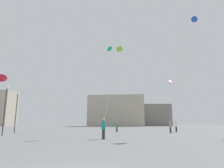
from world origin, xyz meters
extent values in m
cylinder|color=#2D2D33|center=(8.19, 23.94, 0.37)|extent=(0.24, 0.24, 0.74)
cylinder|color=gray|center=(8.19, 23.94, 1.07)|extent=(0.36, 0.36, 0.65)
sphere|color=tan|center=(8.19, 23.94, 1.51)|extent=(0.24, 0.24, 0.24)
cylinder|color=#2D2D33|center=(9.95, 27.50, 0.39)|extent=(0.25, 0.25, 0.78)
cylinder|color=white|center=(9.95, 27.50, 1.12)|extent=(0.37, 0.37, 0.68)
sphere|color=tan|center=(9.95, 27.50, 1.58)|extent=(0.25, 0.25, 0.25)
cylinder|color=#2D2D33|center=(0.52, 26.99, 0.37)|extent=(0.24, 0.24, 0.74)
cylinder|color=#388C47|center=(0.52, 26.99, 1.06)|extent=(0.35, 0.35, 0.64)
sphere|color=tan|center=(0.52, 26.99, 1.50)|extent=(0.24, 0.24, 0.24)
cylinder|color=#2D2D33|center=(-0.28, 12.80, 0.41)|extent=(0.27, 0.27, 0.82)
cylinder|color=teal|center=(-0.28, 12.80, 1.18)|extent=(0.39, 0.39, 0.71)
sphere|color=tan|center=(-0.28, 12.80, 1.67)|extent=(0.27, 0.27, 0.27)
cone|color=red|center=(-11.13, 14.28, 6.03)|extent=(1.57, 1.54, 0.73)
sphere|color=red|center=(-11.23, 14.38, 5.82)|extent=(0.10, 0.10, 0.10)
sphere|color=red|center=(-11.33, 14.47, 5.61)|extent=(0.10, 0.10, 0.10)
cylinder|color=silver|center=(-5.70, 13.54, 3.66)|extent=(10.86, 1.51, 4.74)
pyramid|color=#8CD12D|center=(1.09, 18.16, 10.42)|extent=(0.99, 1.04, 0.52)
sphere|color=#8CD12D|center=(1.19, 18.03, 10.19)|extent=(0.10, 0.10, 0.10)
sphere|color=#8CD12D|center=(1.26, 17.92, 9.98)|extent=(0.10, 0.10, 0.10)
sphere|color=#8CD12D|center=(1.34, 17.80, 9.77)|extent=(0.10, 0.10, 0.10)
cylinder|color=silver|center=(0.41, 15.47, 5.85)|extent=(1.41, 5.37, 9.11)
cone|color=#D12899|center=(10.92, 32.66, 9.31)|extent=(1.52, 1.52, 0.88)
sphere|color=#D12899|center=(10.80, 32.60, 9.10)|extent=(0.10, 0.10, 0.10)
sphere|color=#D12899|center=(10.68, 32.53, 8.89)|extent=(0.10, 0.10, 0.10)
sphere|color=#D12899|center=(10.55, 32.47, 8.68)|extent=(0.10, 0.10, 0.10)
cylinder|color=silver|center=(10.44, 30.08, 5.30)|extent=(0.99, 5.17, 8.01)
cone|color=blue|center=(11.15, 19.64, 15.02)|extent=(1.01, 0.94, 0.66)
sphere|color=blue|center=(11.20, 19.51, 14.81)|extent=(0.10, 0.10, 0.10)
sphere|color=blue|center=(11.26, 19.38, 14.60)|extent=(0.10, 0.10, 0.10)
sphere|color=blue|center=(11.31, 19.25, 14.39)|extent=(0.10, 0.10, 0.10)
cylinder|color=silver|center=(9.67, 21.79, 8.16)|extent=(2.98, 4.32, 13.72)
cone|color=green|center=(-1.00, 31.55, 15.82)|extent=(1.36, 1.44, 0.88)
sphere|color=green|center=(-0.88, 31.48, 15.61)|extent=(0.10, 0.10, 0.10)
sphere|color=green|center=(-0.76, 31.41, 15.40)|extent=(0.10, 0.10, 0.10)
sphere|color=green|center=(-0.64, 31.34, 15.19)|extent=(0.10, 0.10, 0.10)
cylinder|color=silver|center=(-0.24, 29.27, 8.56)|extent=(1.54, 4.59, 14.52)
cube|color=#B2A893|center=(-1.00, 80.18, 6.35)|extent=(23.72, 14.39, 12.71)
cube|color=gray|center=(17.00, 93.17, 4.95)|extent=(13.65, 17.78, 9.90)
cylinder|color=#2D2D30|center=(-14.21, 23.38, 2.79)|extent=(0.12, 0.12, 5.58)
sphere|color=#EAE5C6|center=(-14.21, 23.38, 5.73)|extent=(0.36, 0.36, 0.36)
cylinder|color=#2D2D30|center=(-12.15, 17.19, 2.67)|extent=(0.12, 0.12, 5.35)
sphere|color=#EAE5C6|center=(-12.15, 17.19, 5.50)|extent=(0.36, 0.36, 0.36)
camera|label=1|loc=(1.37, -4.75, 1.41)|focal=31.30mm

